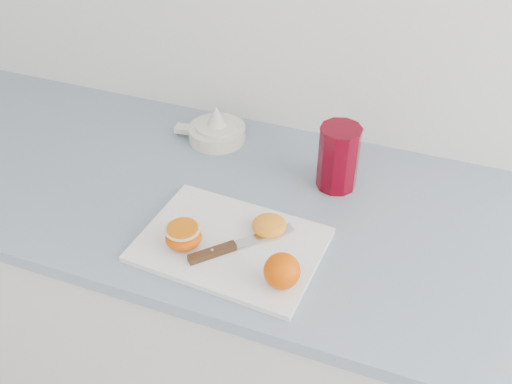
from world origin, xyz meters
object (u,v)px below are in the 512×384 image
(cutting_board, at_px, (230,245))
(red_tumbler, at_px, (338,160))
(half_orange, at_px, (183,236))
(counter, at_px, (249,330))
(citrus_juicer, at_px, (216,130))

(cutting_board, xyz_separation_m, red_tumbler, (0.14, 0.26, 0.06))
(half_orange, bearing_deg, counter, 73.28)
(cutting_board, height_order, half_orange, half_orange)
(counter, height_order, cutting_board, cutting_board)
(cutting_board, relative_size, citrus_juicer, 1.94)
(counter, xyz_separation_m, red_tumbler, (0.16, 0.11, 0.51))
(half_orange, height_order, red_tumbler, red_tumbler)
(counter, relative_size, red_tumbler, 17.72)
(cutting_board, distance_m, red_tumbler, 0.30)
(half_orange, relative_size, red_tumbler, 0.48)
(counter, bearing_deg, citrus_juicer, 129.84)
(counter, relative_size, half_orange, 37.13)
(red_tumbler, bearing_deg, half_orange, -126.31)
(cutting_board, bearing_deg, red_tumbler, 62.00)
(counter, height_order, citrus_juicer, citrus_juicer)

